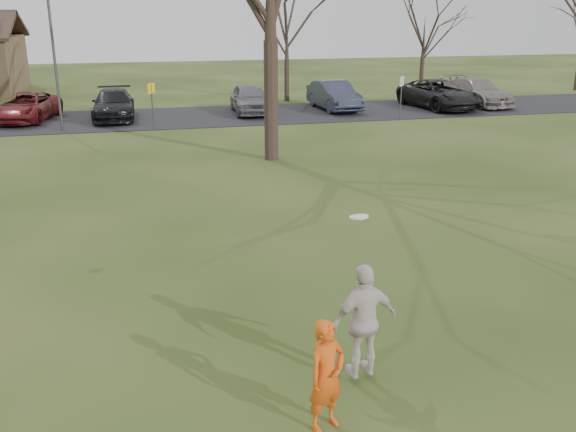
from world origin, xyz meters
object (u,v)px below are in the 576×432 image
at_px(car_3, 114,104).
at_px(car_4, 250,99).
at_px(car_5, 334,95).
at_px(car_7, 477,92).
at_px(player_defender, 327,376).
at_px(catching_play, 364,321).
at_px(car_2, 27,107).
at_px(lamp_post, 52,40).
at_px(car_6, 439,94).

bearing_deg(car_3, car_4, 1.71).
distance_m(car_5, car_7, 8.32).
xyz_separation_m(car_3, car_4, (6.85, 0.15, 0.05)).
distance_m(player_defender, catching_play, 1.28).
relative_size(car_2, lamp_post, 0.76).
distance_m(car_2, catching_play, 26.34).
distance_m(car_5, catching_play, 25.99).
height_order(car_7, lamp_post, lamp_post).
relative_size(car_3, lamp_post, 0.77).
distance_m(player_defender, car_4, 25.99).
xyz_separation_m(car_2, car_6, (21.27, -0.84, 0.09)).
height_order(car_3, car_5, car_5).
relative_size(player_defender, car_2, 0.33).
xyz_separation_m(catching_play, lamp_post, (-6.32, 21.95, 2.98)).
relative_size(car_3, car_6, 0.90).
height_order(car_6, lamp_post, lamp_post).
bearing_deg(lamp_post, car_7, 7.14).
height_order(car_2, lamp_post, lamp_post).
bearing_deg(car_6, catching_play, -126.59).
height_order(car_2, car_3, car_3).
bearing_deg(car_4, car_6, -1.48).
bearing_deg(car_5, car_6, -11.37).
height_order(car_5, catching_play, catching_play).
relative_size(car_3, catching_play, 1.97).
bearing_deg(car_2, catching_play, -59.81).
height_order(player_defender, car_2, player_defender).
xyz_separation_m(car_2, car_5, (15.53, -0.09, 0.09)).
bearing_deg(car_7, player_defender, -130.02).
xyz_separation_m(car_5, car_7, (8.32, -0.23, -0.02)).
relative_size(car_4, car_7, 0.87).
height_order(car_2, car_6, car_6).
distance_m(car_3, car_7, 19.76).
bearing_deg(car_7, lamp_post, 179.88).
xyz_separation_m(player_defender, car_2, (-7.35, 25.96, -0.07)).
relative_size(car_2, car_4, 1.09).
bearing_deg(lamp_post, catching_play, -73.95).
height_order(car_4, catching_play, catching_play).
height_order(car_4, car_5, car_5).
distance_m(car_3, catching_play, 25.00).
relative_size(car_4, lamp_post, 0.70).
xyz_separation_m(car_2, car_3, (4.09, -0.37, 0.04)).
xyz_separation_m(car_7, catching_play, (-15.65, -24.70, 0.22)).
bearing_deg(catching_play, player_defender, -132.13).
bearing_deg(player_defender, car_2, 80.05).
bearing_deg(car_6, car_2, 169.55).
bearing_deg(catching_play, car_4, 83.70).
relative_size(player_defender, lamp_post, 0.25).
bearing_deg(car_3, player_defender, -82.25).
relative_size(car_7, catching_play, 2.05).
bearing_deg(car_6, lamp_post, 178.39).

